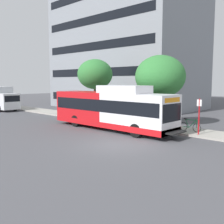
{
  "coord_description": "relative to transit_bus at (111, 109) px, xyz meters",
  "views": [
    {
      "loc": [
        -11.99,
        -10.98,
        3.95
      ],
      "look_at": [
        2.87,
        3.2,
        1.6
      ],
      "focal_mm": 42.66,
      "sensor_mm": 36.0,
      "label": 1
    }
  ],
  "objects": [
    {
      "name": "box_truck_background",
      "position": [
        0.22,
        21.62,
        0.04
      ],
      "size": [
        2.32,
        7.01,
        3.25
      ],
      "color": "silver",
      "rests_on": "ground"
    },
    {
      "name": "bus_stop_sign_pole",
      "position": [
        2.31,
        -6.54,
        -0.05
      ],
      "size": [
        0.1,
        0.36,
        2.6
      ],
      "color": "red",
      "rests_on": "sidewalk_curb"
    },
    {
      "name": "apartment_tower_backdrop",
      "position": [
        15.49,
        11.74,
        10.44
      ],
      "size": [
        13.21,
        21.37,
        24.29
      ],
      "color": "gray",
      "rests_on": "ground"
    },
    {
      "name": "sidewalk_curb",
      "position": [
        3.25,
        1.88,
        -1.63
      ],
      "size": [
        3.0,
        56.0,
        0.14
      ],
      "primitive_type": "cube",
      "color": "#A8A399",
      "rests_on": "ground"
    },
    {
      "name": "transit_bus",
      "position": [
        0.0,
        0.0,
        0.0
      ],
      "size": [
        2.58,
        12.25,
        3.65
      ],
      "color": "white",
      "rests_on": "ground"
    },
    {
      "name": "ground_plane",
      "position": [
        -3.75,
        3.88,
        -1.7
      ],
      "size": [
        120.0,
        120.0,
        0.0
      ],
      "primitive_type": "plane",
      "color": "#4C4C51"
    },
    {
      "name": "bicycle_parked",
      "position": [
        3.02,
        -5.52,
        -1.14
      ],
      "size": [
        0.52,
        1.76,
        1.02
      ],
      "color": "black",
      "rests_on": "sidewalk_curb"
    },
    {
      "name": "street_tree_mid_block",
      "position": [
        4.36,
        6.66,
        3.04
      ],
      "size": [
        3.86,
        3.86,
        6.26
      ],
      "color": "#4C3823",
      "rests_on": "sidewalk_curb"
    },
    {
      "name": "street_tree_near_stop",
      "position": [
        4.21,
        -1.92,
        2.68
      ],
      "size": [
        4.39,
        4.39,
        6.12
      ],
      "color": "#4C3823",
      "rests_on": "sidewalk_curb"
    }
  ]
}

